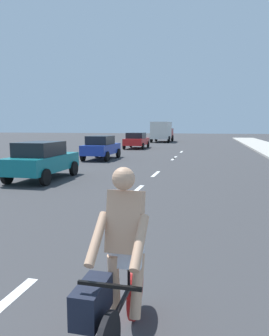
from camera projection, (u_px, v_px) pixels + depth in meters
The scene contains 12 objects.
ground_plane at pixel (168, 163), 19.05m from camera, with size 160.00×160.00×0.00m, color #38383A.
lane_stripe_2 at pixel (112, 211), 8.26m from camera, with size 0.16×1.80×0.01m, color white.
lane_stripe_3 at pixel (137, 190), 10.99m from camera, with size 0.16×1.80×0.01m, color white.
lane_stripe_4 at pixel (156, 174), 14.71m from camera, with size 0.16×1.80×0.01m, color white.
lane_stripe_5 at pixel (173, 159), 21.51m from camera, with size 0.16×1.80×0.01m, color white.
lane_stripe_6 at pixel (175, 157), 22.49m from camera, with size 0.16×1.80×0.01m, color white.
lane_stripe_7 at pixel (181, 152), 27.46m from camera, with size 0.16×1.80×0.01m, color white.
cyclist at pixel (118, 269), 3.05m from camera, with size 0.62×1.71×1.82m.
parked_car_teal at pixel (42, 160), 13.06m from camera, with size 1.83×3.84×1.57m.
parked_car_blue at pixel (101, 147), 21.15m from camera, with size 1.82×3.84×1.57m.
parked_car_red at pixel (136, 140), 31.57m from camera, with size 2.12×4.44×1.57m.
delivery_truck at pixel (162, 131), 44.45m from camera, with size 2.69×6.24×2.80m.
Camera 1 is at (2.45, 1.12, 2.20)m, focal length 33.89 mm.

